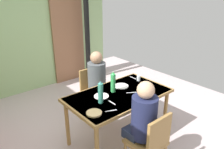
# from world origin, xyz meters

# --- Properties ---
(ground_plane) EXTENTS (6.22, 6.22, 0.00)m
(ground_plane) POSITION_xyz_m (0.00, 0.00, 0.00)
(ground_plane) COLOR #C3B0B2
(wall_back) EXTENTS (4.12, 0.10, 2.69)m
(wall_back) POSITION_xyz_m (0.00, 2.39, 1.35)
(wall_back) COLOR #9DC182
(wall_back) RESTS_ON ground_plane
(door_wooden) EXTENTS (0.80, 0.05, 2.00)m
(door_wooden) POSITION_xyz_m (1.00, 2.31, 1.00)
(door_wooden) COLOR #916042
(door_wooden) RESTS_ON ground_plane
(stove_pipe_column) EXTENTS (0.12, 0.12, 2.69)m
(stove_pipe_column) POSITION_xyz_m (1.36, 2.04, 1.35)
(stove_pipe_column) COLOR black
(stove_pipe_column) RESTS_ON ground_plane
(dining_table) EXTENTS (1.47, 0.85, 0.76)m
(dining_table) POSITION_xyz_m (0.35, -0.19, 0.68)
(dining_table) COLOR #9E753E
(dining_table) RESTS_ON ground_plane
(chair_near_diner) EXTENTS (0.40, 0.40, 0.87)m
(chair_near_diner) POSITION_xyz_m (0.15, -0.97, 0.50)
(chair_near_diner) COLOR #9E753E
(chair_near_diner) RESTS_ON ground_plane
(chair_far_diner) EXTENTS (0.40, 0.40, 0.87)m
(chair_far_diner) POSITION_xyz_m (0.45, 0.58, 0.50)
(chair_far_diner) COLOR #9E753E
(chair_far_diner) RESTS_ON ground_plane
(person_near_diner) EXTENTS (0.30, 0.37, 0.77)m
(person_near_diner) POSITION_xyz_m (0.15, -0.83, 0.78)
(person_near_diner) COLOR #222C46
(person_near_diner) RESTS_ON ground_plane
(person_far_diner) EXTENTS (0.30, 0.37, 0.77)m
(person_far_diner) POSITION_xyz_m (0.45, 0.45, 0.78)
(person_far_diner) COLOR #48545D
(person_far_diner) RESTS_ON ground_plane
(water_bottle_green_near) EXTENTS (0.07, 0.07, 0.31)m
(water_bottle_green_near) POSITION_xyz_m (-0.00, -0.23, 0.90)
(water_bottle_green_near) COLOR #368672
(water_bottle_green_near) RESTS_ON dining_table
(water_bottle_green_far) EXTENTS (0.07, 0.07, 0.31)m
(water_bottle_green_far) POSITION_xyz_m (0.33, -0.09, 0.90)
(water_bottle_green_far) COLOR green
(water_bottle_green_far) RESTS_ON dining_table
(dinner_plate_near_left) EXTENTS (0.22, 0.22, 0.01)m
(dinner_plate_near_left) POSITION_xyz_m (0.55, -0.03, 0.76)
(dinner_plate_near_left) COLOR white
(dinner_plate_near_left) RESTS_ON dining_table
(dinner_plate_near_right) EXTENTS (0.22, 0.22, 0.01)m
(dinner_plate_near_right) POSITION_xyz_m (0.76, -0.31, 0.76)
(dinner_plate_near_right) COLOR white
(dinner_plate_near_right) RESTS_ON dining_table
(dinner_plate_far_center) EXTENTS (0.21, 0.21, 0.01)m
(dinner_plate_far_center) POSITION_xyz_m (0.11, -0.10, 0.76)
(dinner_plate_far_center) COLOR white
(dinner_plate_far_center) RESTS_ON dining_table
(drinking_glass_by_near_diner) EXTENTS (0.06, 0.06, 0.09)m
(drinking_glass_by_near_diner) POSITION_xyz_m (0.91, -0.05, 0.80)
(drinking_glass_by_near_diner) COLOR silver
(drinking_glass_by_near_diner) RESTS_ON dining_table
(drinking_glass_by_far_diner) EXTENTS (0.06, 0.06, 0.10)m
(drinking_glass_by_far_diner) POSITION_xyz_m (0.58, -0.53, 0.81)
(drinking_glass_by_far_diner) COLOR silver
(drinking_glass_by_far_diner) RESTS_ON dining_table
(bread_plate_sliced) EXTENTS (0.19, 0.19, 0.02)m
(bread_plate_sliced) POSITION_xyz_m (-0.23, -0.39, 0.77)
(bread_plate_sliced) COLOR #DBB77A
(bread_plate_sliced) RESTS_ON dining_table
(cutlery_knife_near) EXTENTS (0.14, 0.07, 0.00)m
(cutlery_knife_near) POSITION_xyz_m (-0.03, -0.47, 0.76)
(cutlery_knife_near) COLOR silver
(cutlery_knife_near) RESTS_ON dining_table
(cutlery_fork_near) EXTENTS (0.02, 0.15, 0.00)m
(cutlery_fork_near) POSITION_xyz_m (0.11, -0.33, 0.76)
(cutlery_fork_near) COLOR silver
(cutlery_fork_near) RESTS_ON dining_table
(cutlery_knife_far) EXTENTS (0.02, 0.15, 0.00)m
(cutlery_knife_far) POSITION_xyz_m (0.93, 0.09, 0.76)
(cutlery_knife_far) COLOR silver
(cutlery_knife_far) RESTS_ON dining_table
(cutlery_fork_far) EXTENTS (0.13, 0.09, 0.00)m
(cutlery_fork_far) POSITION_xyz_m (0.51, -0.29, 0.76)
(cutlery_fork_far) COLOR silver
(cutlery_fork_far) RESTS_ON dining_table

